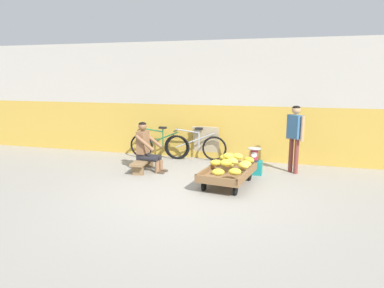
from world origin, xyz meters
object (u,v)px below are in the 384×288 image
(plastic_crate, at_px, (254,167))
(customer_adult, at_px, (295,132))
(low_bench, at_px, (143,162))
(sign_board, at_px, (206,143))
(weighing_scale, at_px, (254,154))
(bicycle_near_left, at_px, (159,145))
(banana_cart, at_px, (228,174))
(bicycle_far_left, at_px, (195,147))
(vendor_seated, at_px, (146,147))

(plastic_crate, xyz_separation_m, customer_adult, (0.85, 0.34, 0.80))
(plastic_crate, bearing_deg, customer_adult, 21.83)
(low_bench, bearing_deg, sign_board, 53.61)
(weighing_scale, relative_size, bicycle_near_left, 0.18)
(banana_cart, relative_size, low_bench, 1.38)
(plastic_crate, relative_size, sign_board, 0.41)
(sign_board, relative_size, customer_adult, 0.58)
(weighing_scale, xyz_separation_m, customer_adult, (0.85, 0.34, 0.50))
(banana_cart, bearing_deg, weighing_scale, 66.90)
(weighing_scale, xyz_separation_m, bicycle_near_left, (-2.60, 0.86, -0.10))
(banana_cart, distance_m, weighing_scale, 1.10)
(low_bench, relative_size, bicycle_near_left, 0.68)
(bicycle_far_left, bearing_deg, weighing_scale, -30.03)
(bicycle_near_left, bearing_deg, sign_board, 12.68)
(weighing_scale, height_order, sign_board, sign_board)
(low_bench, relative_size, sign_board, 1.27)
(low_bench, height_order, bicycle_near_left, bicycle_near_left)
(vendor_seated, distance_m, customer_adult, 3.38)
(banana_cart, relative_size, plastic_crate, 4.30)
(banana_cart, distance_m, bicycle_near_left, 2.86)
(bicycle_far_left, bearing_deg, customer_adult, -13.72)
(weighing_scale, bearing_deg, vendor_seated, -170.27)
(bicycle_near_left, distance_m, customer_adult, 3.54)
(weighing_scale, height_order, bicycle_far_left, bicycle_far_left)
(banana_cart, height_order, customer_adult, customer_adult)
(low_bench, relative_size, customer_adult, 0.73)
(sign_board, xyz_separation_m, customer_adult, (2.23, -0.79, 0.51))
(plastic_crate, height_order, bicycle_near_left, bicycle_near_left)
(vendor_seated, distance_m, bicycle_far_left, 1.59)
(plastic_crate, bearing_deg, weighing_scale, -90.00)
(banana_cart, bearing_deg, bicycle_near_left, 139.76)
(bicycle_far_left, bearing_deg, sign_board, 35.13)
(vendor_seated, xyz_separation_m, weighing_scale, (2.42, 0.42, -0.11))
(weighing_scale, bearing_deg, plastic_crate, 90.00)
(vendor_seated, relative_size, bicycle_far_left, 0.69)
(banana_cart, relative_size, bicycle_near_left, 0.93)
(vendor_seated, height_order, weighing_scale, vendor_seated)
(vendor_seated, height_order, bicycle_near_left, vendor_seated)
(plastic_crate, bearing_deg, bicycle_far_left, 150.00)
(banana_cart, bearing_deg, bicycle_far_left, 122.16)
(bicycle_far_left, bearing_deg, low_bench, -122.80)
(low_bench, distance_m, vendor_seated, 0.38)
(low_bench, bearing_deg, customer_adult, 12.55)
(plastic_crate, xyz_separation_m, weighing_scale, (0.00, -0.00, 0.30))
(plastic_crate, distance_m, customer_adult, 1.21)
(low_bench, xyz_separation_m, bicycle_far_left, (0.87, 1.35, 0.15))
(vendor_seated, relative_size, customer_adult, 0.75)
(banana_cart, height_order, weighing_scale, weighing_scale)
(bicycle_near_left, bearing_deg, banana_cart, -40.24)
(sign_board, bearing_deg, vendor_seated, -124.07)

